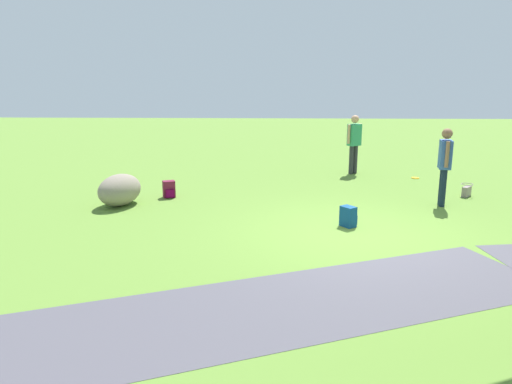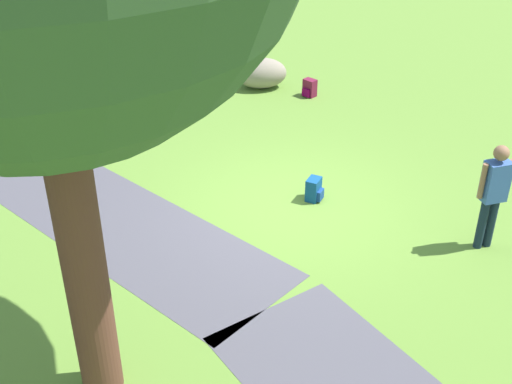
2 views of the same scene
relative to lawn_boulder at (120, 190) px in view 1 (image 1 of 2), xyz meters
The scene contains 9 objects.
ground_plane 5.33m from the lawn_boulder, 158.68° to the left, with size 48.00×48.00×0.00m, color olive.
footpath_segment_mid 5.97m from the lawn_boulder, 123.98° to the left, with size 8.15×4.83×0.01m.
lawn_boulder is the anchor object (origin of this frame).
woman_with_handbag 7.21m from the lawn_boulder, behind, with size 0.30×0.51×1.72m.
man_near_boulder 6.95m from the lawn_boulder, 146.55° to the right, with size 0.44×0.40×1.71m.
handbag_on_grass 8.14m from the lawn_boulder, behind, with size 0.38×0.38×0.31m.
backpack_by_boulder 1.22m from the lawn_boulder, 141.59° to the right, with size 0.33×0.33×0.40m.
spare_backpack_on_lawn 5.08m from the lawn_boulder, 163.74° to the left, with size 0.35×0.35×0.40m.
frisbee_on_grass 8.09m from the lawn_boulder, 156.86° to the right, with size 0.22×0.22×0.02m.
Camera 1 is at (1.56, 8.74, 2.89)m, focal length 34.92 mm.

